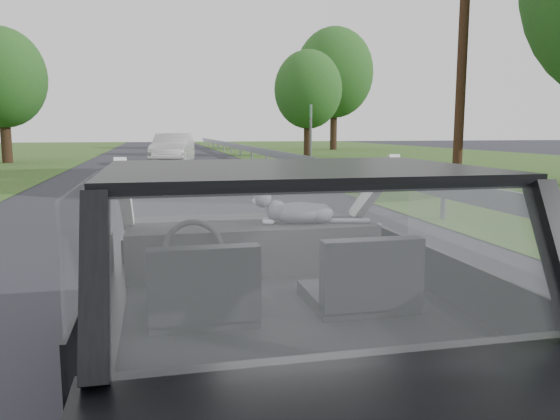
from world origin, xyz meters
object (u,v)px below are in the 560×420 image
utility_pole (463,41)px  subject_car (273,294)px  highway_sign (311,134)px  other_car (173,149)px  cat (301,211)px

utility_pole → subject_car: bearing=-125.0°
highway_sign → utility_pole: 13.02m
other_car → highway_sign: size_ratio=1.56×
cat → utility_pole: bearing=63.2°
cat → other_car: (-0.13, 21.92, -0.36)m
highway_sign → cat: bearing=-85.5°
cat → utility_pole: utility_pole is taller
cat → highway_sign: highway_sign is taller
utility_pole → cat: bearing=-125.4°
other_car → highway_sign: (6.65, 0.54, 0.68)m
highway_sign → other_car: bearing=-154.7°
other_car → highway_sign: 6.71m
cat → other_car: other_car is taller
other_car → utility_pole: 14.45m
subject_car → highway_sign: size_ratio=1.43×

